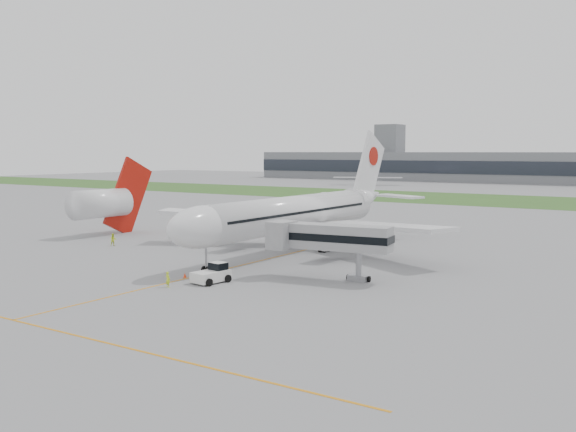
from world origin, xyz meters
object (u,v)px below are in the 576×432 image
Objects in this scene: pushback_tug at (213,274)px; neighbor_aircraft at (104,203)px; ground_crew_near at (168,279)px; airliner at (298,212)px; jet_bridge at (326,238)px.

neighbor_aircraft reaches higher than pushback_tug.
pushback_tug reaches higher than ground_crew_near.
airliner is 3.12× the size of neighbor_aircraft.
jet_bridge is at bearing -127.38° from ground_crew_near.
neighbor_aircraft is (-50.81, 11.97, 0.88)m from jet_bridge.
pushback_tug is 5.16m from ground_crew_near.
pushback_tug is 0.32× the size of jet_bridge.
pushback_tug is at bearing -111.26° from ground_crew_near.
ground_crew_near is at bearing -140.29° from jet_bridge.
jet_bridge is 52.21m from neighbor_aircraft.
pushback_tug is 46.26m from neighbor_aircraft.
ground_crew_near is 46.56m from neighbor_aircraft.
jet_bridge is 8.16× the size of ground_crew_near.
airliner is 20.06m from jet_bridge.
pushback_tug is 13.19m from jet_bridge.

